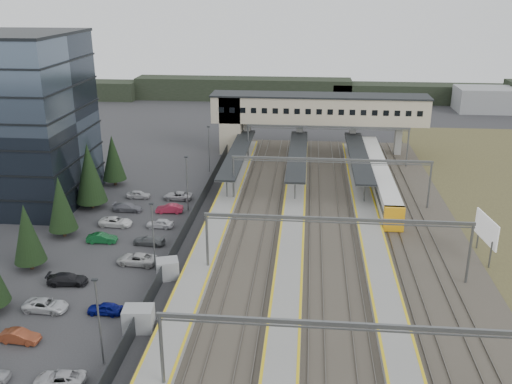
# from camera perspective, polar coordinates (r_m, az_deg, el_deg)

# --- Properties ---
(ground) EXTENTS (220.00, 220.00, 0.00)m
(ground) POSITION_cam_1_polar(r_m,az_deg,el_deg) (71.33, -2.11, -5.10)
(ground) COLOR #2B2B2D
(ground) RESTS_ON ground
(conifer_row) EXTENTS (4.42, 49.82, 9.50)m
(conifer_row) POSITION_cam_1_polar(r_m,az_deg,el_deg) (72.15, -20.19, -1.91)
(conifer_row) COLOR black
(conifer_row) RESTS_ON ground
(car_park) EXTENTS (10.63, 44.57, 1.29)m
(car_park) POSITION_cam_1_polar(r_m,az_deg,el_deg) (69.69, -13.90, -5.79)
(car_park) COLOR #9FA0A4
(car_park) RESTS_ON ground
(lampposts) EXTENTS (0.50, 53.25, 8.07)m
(lampposts) POSITION_cam_1_polar(r_m,az_deg,el_deg) (72.18, -8.34, -1.26)
(lampposts) COLOR slate
(lampposts) RESTS_ON ground
(fence) EXTENTS (0.08, 90.00, 2.00)m
(fence) POSITION_cam_1_polar(r_m,az_deg,el_deg) (76.48, -6.48, -2.63)
(fence) COLOR #26282B
(fence) RESTS_ON ground
(relay_cabin_near) EXTENTS (2.93, 2.27, 2.29)m
(relay_cabin_near) POSITION_cam_1_polar(r_m,az_deg,el_deg) (55.08, -11.65, -12.31)
(relay_cabin_near) COLOR gray
(relay_cabin_near) RESTS_ON ground
(relay_cabin_far) EXTENTS (2.87, 2.62, 2.17)m
(relay_cabin_far) POSITION_cam_1_polar(r_m,az_deg,el_deg) (63.44, -8.84, -7.61)
(relay_cabin_far) COLOR gray
(relay_cabin_far) RESTS_ON ground
(rail_corridor) EXTENTS (34.00, 90.00, 0.92)m
(rail_corridor) POSITION_cam_1_polar(r_m,az_deg,el_deg) (75.24, 5.46, -3.57)
(rail_corridor) COLOR #3A332B
(rail_corridor) RESTS_ON ground
(canopies) EXTENTS (23.10, 30.00, 3.28)m
(canopies) POSITION_cam_1_polar(r_m,az_deg,el_deg) (94.78, 4.18, 3.79)
(canopies) COLOR black
(canopies) RESTS_ON ground
(footbridge) EXTENTS (40.40, 6.40, 11.20)m
(footbridge) POSITION_cam_1_polar(r_m,az_deg,el_deg) (108.37, 4.81, 8.01)
(footbridge) COLOR #C1BA97
(footbridge) RESTS_ON ground
(gantries) EXTENTS (28.40, 62.28, 7.17)m
(gantries) POSITION_cam_1_polar(r_m,az_deg,el_deg) (71.36, 7.74, -0.06)
(gantries) COLOR slate
(gantries) RESTS_ON ground
(train) EXTENTS (2.64, 36.63, 3.32)m
(train) POSITION_cam_1_polar(r_m,az_deg,el_deg) (92.04, 12.20, 1.56)
(train) COLOR silver
(train) RESTS_ON ground
(billboard) EXTENTS (0.89, 6.09, 5.22)m
(billboard) POSITION_cam_1_polar(r_m,az_deg,el_deg) (71.22, 22.03, -3.59)
(billboard) COLOR slate
(billboard) RESTS_ON ground
(treeline_far) EXTENTS (170.00, 19.00, 7.00)m
(treeline_far) POSITION_cam_1_polar(r_m,az_deg,el_deg) (159.41, 10.92, 9.72)
(treeline_far) COLOR black
(treeline_far) RESTS_ON ground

